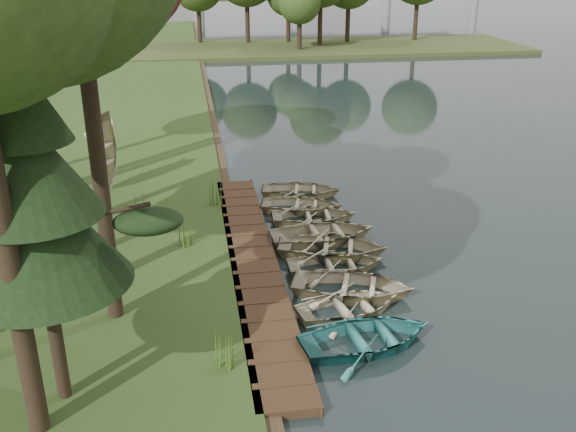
{
  "coord_description": "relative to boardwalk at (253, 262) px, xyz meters",
  "views": [
    {
      "loc": [
        -3.49,
        -19.72,
        10.12
      ],
      "look_at": [
        -0.17,
        1.36,
        1.22
      ],
      "focal_mm": 40.0,
      "sensor_mm": 36.0,
      "label": 1
    }
  ],
  "objects": [
    {
      "name": "rowboat_2",
      "position": [
        2.85,
        -2.6,
        0.3
      ],
      "size": [
        4.52,
        3.83,
        0.8
      ],
      "primitive_type": "imported",
      "rotation": [
        0.0,
        0.0,
        1.24
      ],
      "color": "#BEB089",
      "rests_on": "water"
    },
    {
      "name": "rowboat_0",
      "position": [
        2.55,
        -5.41,
        0.29
      ],
      "size": [
        4.15,
        3.27,
        0.78
      ],
      "primitive_type": "imported",
      "rotation": [
        0.0,
        0.0,
        1.74
      ],
      "color": "#2A7672",
      "rests_on": "water"
    },
    {
      "name": "rowboat_5",
      "position": [
        2.75,
        1.48,
        0.31
      ],
      "size": [
        4.12,
        3.09,
        0.81
      ],
      "primitive_type": "imported",
      "rotation": [
        0.0,
        0.0,
        1.64
      ],
      "color": "#BEB089",
      "rests_on": "water"
    },
    {
      "name": "reeds_1",
      "position": [
        -2.24,
        1.37,
        0.6
      ],
      "size": [
        0.6,
        0.6,
        0.9
      ],
      "primitive_type": "cone",
      "color": "#3F661E",
      "rests_on": "bank"
    },
    {
      "name": "rowboat_3",
      "position": [
        2.7,
        -0.9,
        0.24
      ],
      "size": [
        3.3,
        2.36,
        0.68
      ],
      "primitive_type": "imported",
      "rotation": [
        0.0,
        0.0,
        1.57
      ],
      "color": "#BEB089",
      "rests_on": "water"
    },
    {
      "name": "reeds_0",
      "position": [
        -1.32,
        -6.01,
        0.63
      ],
      "size": [
        0.6,
        0.6,
        0.96
      ],
      "primitive_type": "cone",
      "color": "#3F661E",
      "rests_on": "bank"
    },
    {
      "name": "rowboat_1",
      "position": [
        2.49,
        -3.65,
        0.24
      ],
      "size": [
        3.63,
        2.91,
        0.67
      ],
      "primitive_type": "imported",
      "rotation": [
        0.0,
        0.0,
        1.77
      ],
      "color": "#BEB089",
      "rests_on": "water"
    },
    {
      "name": "rowboat_6",
      "position": [
        2.78,
        3.33,
        0.25
      ],
      "size": [
        3.52,
        2.6,
        0.7
      ],
      "primitive_type": "imported",
      "rotation": [
        0.0,
        0.0,
        1.52
      ],
      "color": "#BEB089",
      "rests_on": "water"
    },
    {
      "name": "reeds_2",
      "position": [
        -3.9,
        4.05,
        0.72
      ],
      "size": [
        0.6,
        0.6,
        1.15
      ],
      "primitive_type": "cone",
      "color": "#3F661E",
      "rests_on": "bank"
    },
    {
      "name": "peninsula",
      "position": [
        9.6,
        50.0,
        0.08
      ],
      "size": [
        50.0,
        14.0,
        0.45
      ],
      "primitive_type": "cube",
      "color": "#39431D",
      "rests_on": "ground"
    },
    {
      "name": "pine_tree",
      "position": [
        -5.2,
        -6.59,
        5.22
      ],
      "size": [
        3.8,
        3.8,
        8.13
      ],
      "color": "black",
      "rests_on": "bank"
    },
    {
      "name": "boardwalk",
      "position": [
        0.0,
        0.0,
        0.0
      ],
      "size": [
        1.6,
        16.0,
        0.3
      ],
      "primitive_type": "cube",
      "color": "#392516",
      "rests_on": "ground"
    },
    {
      "name": "stored_rowboat",
      "position": [
        -5.54,
        7.81,
        0.5
      ],
      "size": [
        4.08,
        3.53,
        0.71
      ],
      "primitive_type": "imported",
      "rotation": [
        3.14,
        0.0,
        1.19
      ],
      "color": "#BEB089",
      "rests_on": "bank"
    },
    {
      "name": "reeds_3",
      "position": [
        -1.0,
        5.21,
        0.7
      ],
      "size": [
        0.6,
        0.6,
        1.1
      ],
      "primitive_type": "cone",
      "color": "#3F661E",
      "rests_on": "bank"
    },
    {
      "name": "rowboat_7",
      "position": [
        2.51,
        4.55,
        0.25
      ],
      "size": [
        3.85,
        3.15,
        0.7
      ],
      "primitive_type": "imported",
      "rotation": [
        0.0,
        0.0,
        1.33
      ],
      "color": "#BEB089",
      "rests_on": "water"
    },
    {
      "name": "rowboat_4",
      "position": [
        2.85,
        0.27,
        0.3
      ],
      "size": [
        4.46,
        3.69,
        0.8
      ],
      "primitive_type": "imported",
      "rotation": [
        0.0,
        0.0,
        1.3
      ],
      "color": "#BEB089",
      "rests_on": "water"
    },
    {
      "name": "ground",
      "position": [
        1.6,
        0.0,
        -0.15
      ],
      "size": [
        300.0,
        300.0,
        0.0
      ],
      "primitive_type": "plane",
      "color": "#3D2F1D"
    },
    {
      "name": "rowboat_8",
      "position": [
        2.78,
        6.3,
        0.26
      ],
      "size": [
        3.92,
        3.17,
        0.72
      ],
      "primitive_type": "imported",
      "rotation": [
        0.0,
        0.0,
        1.36
      ],
      "color": "#BEB089",
      "rests_on": "water"
    }
  ]
}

